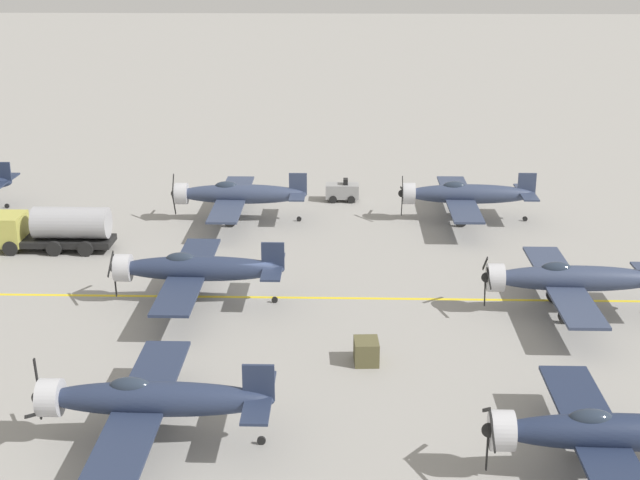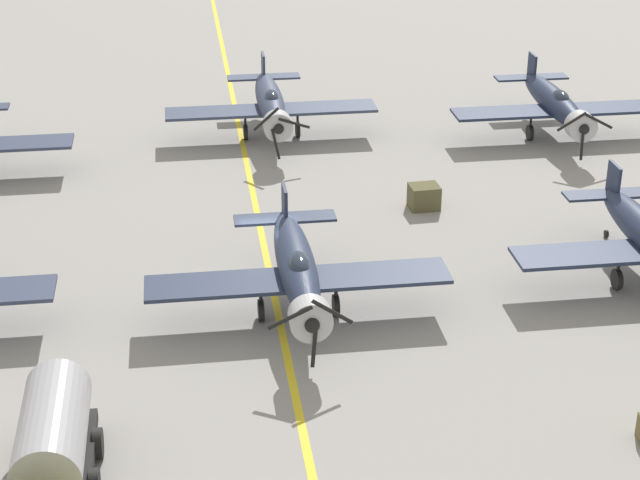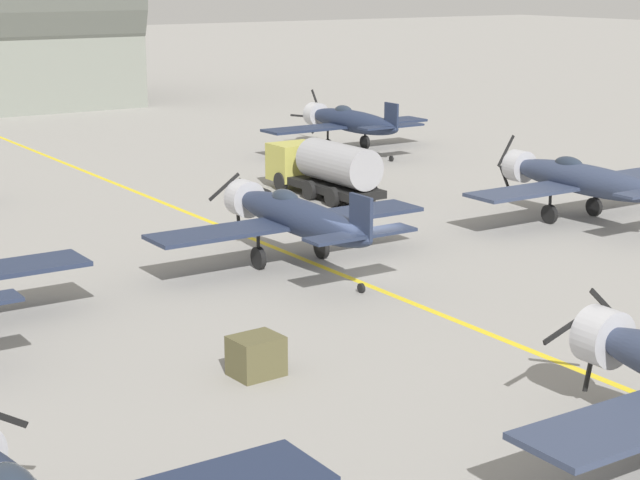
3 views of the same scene
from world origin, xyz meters
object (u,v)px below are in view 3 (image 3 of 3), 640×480
(airplane_mid_right, at_px, (580,179))
(supply_crate_outboard, at_px, (256,356))
(fuel_tanker, at_px, (324,168))
(airplane_mid_center, at_px, (295,217))
(airplane_far_right, at_px, (350,121))

(airplane_mid_right, height_order, supply_crate_outboard, airplane_mid_right)
(fuel_tanker, xyz_separation_m, supply_crate_outboard, (-16.04, -20.57, -0.92))
(airplane_mid_center, distance_m, supply_crate_outboard, 12.22)
(airplane_mid_right, bearing_deg, airplane_far_right, 68.86)
(airplane_mid_right, relative_size, airplane_far_right, 1.00)
(airplane_mid_right, bearing_deg, airplane_mid_center, 163.28)
(airplane_mid_right, xyz_separation_m, fuel_tanker, (-6.75, 11.56, -0.50))
(fuel_tanker, bearing_deg, airplane_mid_right, -59.71)
(airplane_mid_right, relative_size, supply_crate_outboard, 8.43)
(airplane_mid_right, distance_m, fuel_tanker, 13.39)
(supply_crate_outboard, bearing_deg, fuel_tanker, 52.06)
(airplane_mid_right, xyz_separation_m, airplane_mid_center, (-15.40, 0.62, 0.00))
(airplane_mid_center, relative_size, airplane_far_right, 1.00)
(airplane_mid_center, distance_m, airplane_far_right, 28.53)
(airplane_mid_center, height_order, supply_crate_outboard, airplane_mid_center)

